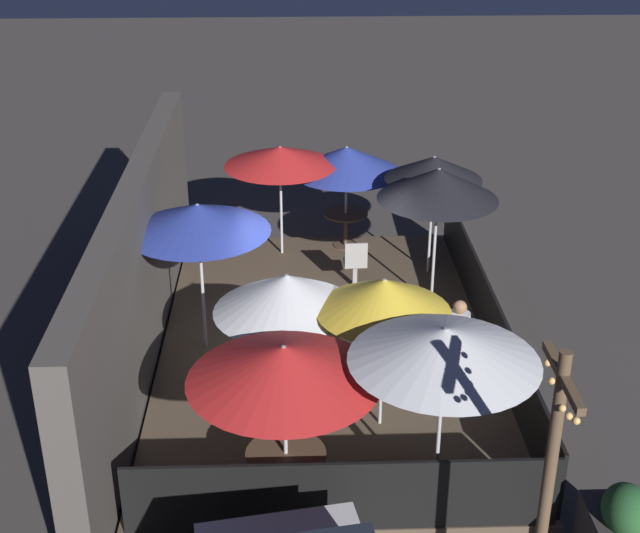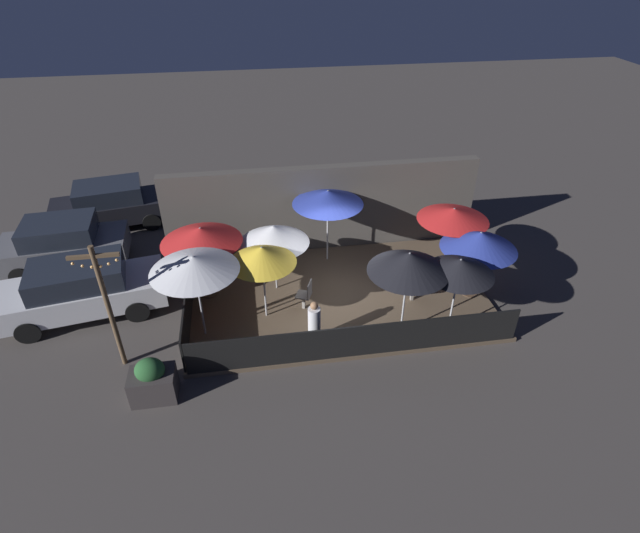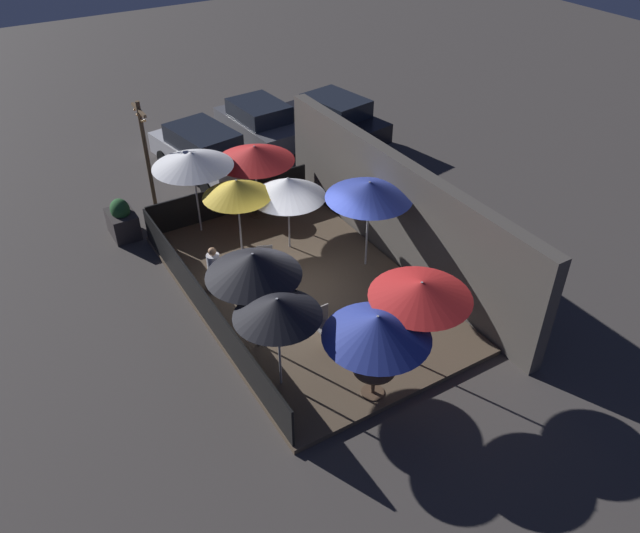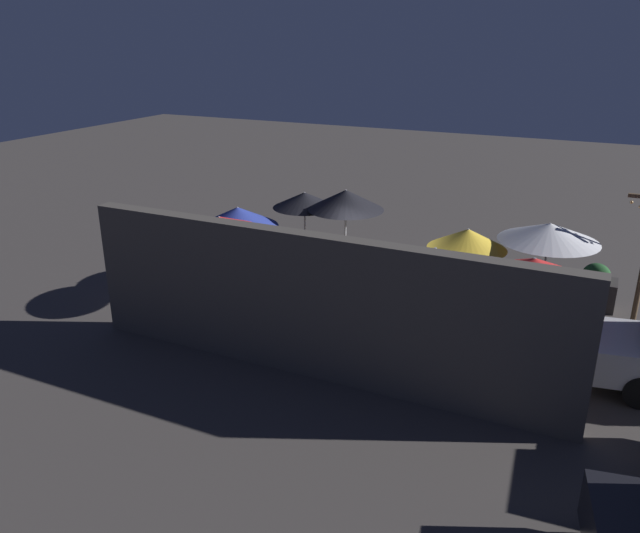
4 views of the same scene
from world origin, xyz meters
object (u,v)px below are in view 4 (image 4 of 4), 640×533
(patio_umbrella_1, at_px, (238,217))
(patio_umbrella_6, at_px, (333,250))
(patio_chair_1, at_px, (414,294))
(planter_box, at_px, (594,288))
(patio_umbrella_0, at_px, (534,269))
(patio_chair_0, at_px, (302,273))
(patio_umbrella_3, at_px, (305,200))
(patio_umbrella_7, at_px, (549,232))
(patio_umbrella_4, at_px, (468,239))
(patron_0, at_px, (429,272))
(patio_umbrella_8, at_px, (435,260))
(dining_table_0, at_px, (525,332))
(dining_table_1, at_px, (240,261))
(patio_umbrella_2, at_px, (346,200))
(patio_umbrella_5, at_px, (220,224))

(patio_umbrella_1, bearing_deg, patio_umbrella_6, 147.34)
(patio_chair_1, xyz_separation_m, planter_box, (-3.86, -2.55, -0.11))
(patio_umbrella_0, distance_m, patio_chair_0, 6.05)
(patio_umbrella_3, bearing_deg, patio_umbrella_7, 172.43)
(patio_umbrella_1, distance_m, patio_umbrella_4, 5.99)
(patio_umbrella_0, bearing_deg, patio_umbrella_4, -38.98)
(patio_umbrella_4, relative_size, patron_0, 1.75)
(patio_umbrella_8, relative_size, planter_box, 1.85)
(patio_umbrella_4, xyz_separation_m, patron_0, (1.16, -1.25, -1.41))
(patio_umbrella_6, height_order, patio_umbrella_8, patio_umbrella_6)
(dining_table_0, height_order, dining_table_1, dining_table_0)
(patio_umbrella_2, bearing_deg, patio_chair_1, 149.85)
(patio_umbrella_2, relative_size, patron_0, 1.95)
(patio_umbrella_7, xyz_separation_m, dining_table_1, (7.65, 0.62, -1.66))
(patio_umbrella_3, xyz_separation_m, patio_umbrella_8, (-4.38, 2.62, -0.19))
(patio_umbrella_1, distance_m, planter_box, 9.19)
(patio_umbrella_3, bearing_deg, patio_umbrella_4, 164.04)
(patio_umbrella_5, bearing_deg, patio_chair_0, -139.68)
(patio_umbrella_4, bearing_deg, dining_table_1, 1.10)
(patio_umbrella_0, xyz_separation_m, patio_umbrella_8, (1.99, -0.03, -0.14))
(patio_umbrella_1, bearing_deg, patio_umbrella_8, 168.47)
(patio_umbrella_8, bearing_deg, patio_umbrella_7, -139.23)
(patio_umbrella_3, height_order, patio_umbrella_7, patio_umbrella_7)
(patio_umbrella_0, bearing_deg, patio_umbrella_8, -0.98)
(patio_umbrella_3, distance_m, patio_chair_1, 4.23)
(patio_umbrella_7, xyz_separation_m, patio_chair_1, (2.79, 0.65, -1.73))
(patio_umbrella_5, relative_size, patio_chair_0, 2.33)
(dining_table_1, distance_m, patio_chair_0, 1.85)
(dining_table_1, bearing_deg, patron_0, -164.16)
(patio_umbrella_0, xyz_separation_m, patio_umbrella_1, (7.58, -1.18, -0.18))
(patio_umbrella_1, xyz_separation_m, patio_umbrella_8, (-5.60, 1.14, 0.05))
(patio_umbrella_4, xyz_separation_m, patio_umbrella_7, (-1.66, -0.51, 0.23))
(patio_umbrella_5, relative_size, patron_0, 1.70)
(patio_umbrella_2, height_order, patio_umbrella_5, patio_umbrella_2)
(patio_umbrella_4, relative_size, dining_table_0, 2.30)
(patio_umbrella_1, xyz_separation_m, patio_umbrella_6, (-3.84, 2.46, 0.42))
(patio_chair_0, bearing_deg, patio_umbrella_3, -67.80)
(patio_umbrella_4, distance_m, dining_table_0, 2.48)
(patio_umbrella_0, distance_m, patio_umbrella_3, 6.90)
(patio_umbrella_6, bearing_deg, patio_umbrella_0, -161.08)
(dining_table_1, bearing_deg, patio_umbrella_5, 102.97)
(patio_umbrella_2, relative_size, patio_umbrella_3, 1.10)
(patio_umbrella_6, xyz_separation_m, planter_box, (-4.89, -4.99, -1.84))
(patio_umbrella_6, distance_m, patio_chair_0, 3.64)
(patio_umbrella_0, height_order, patio_umbrella_7, patio_umbrella_7)
(patio_umbrella_3, xyz_separation_m, planter_box, (-7.51, -1.05, -1.66))
(patio_umbrella_4, xyz_separation_m, dining_table_0, (-1.60, 1.29, -1.40))
(patio_umbrella_1, relative_size, patio_umbrella_8, 1.01)
(patio_umbrella_7, relative_size, patio_chair_0, 2.62)
(patio_umbrella_5, bearing_deg, dining_table_1, -77.03)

